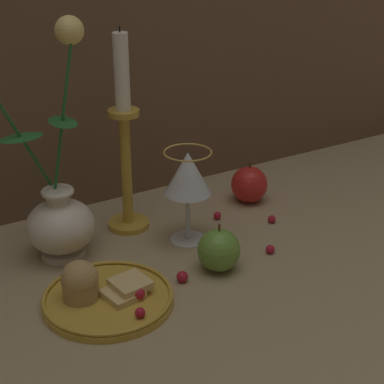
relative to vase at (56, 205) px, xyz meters
name	(u,v)px	position (x,y,z in m)	size (l,w,h in m)	color
ground_plane	(153,254)	(0.13, -0.07, -0.09)	(2.40, 2.40, 0.00)	#9E8966
vase	(56,205)	(0.00, 0.00, 0.00)	(0.19, 0.11, 0.39)	silver
plate_with_pastries	(102,293)	(0.00, -0.16, -0.08)	(0.19, 0.19, 0.07)	gold
wine_glass	(188,176)	(0.21, -0.06, 0.03)	(0.08, 0.08, 0.17)	silver
candlestick	(125,144)	(0.14, 0.03, 0.07)	(0.07, 0.07, 0.36)	gold
apple_beside_vase	(249,184)	(0.39, 0.01, -0.06)	(0.07, 0.07, 0.08)	red
apple_near_glass	(219,250)	(0.20, -0.17, -0.06)	(0.07, 0.07, 0.08)	#669938
berry_near_plate	(270,249)	(0.30, -0.17, -0.09)	(0.02, 0.02, 0.02)	#AD192D
berry_front_center	(217,215)	(0.30, -0.02, -0.09)	(0.01, 0.01, 0.01)	#AD192D
berry_by_glass_stem	(272,219)	(0.37, -0.09, -0.09)	(0.01, 0.01, 0.01)	#AD192D
berry_under_candlestick	(180,277)	(0.13, -0.17, -0.08)	(0.02, 0.02, 0.02)	#AD192D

